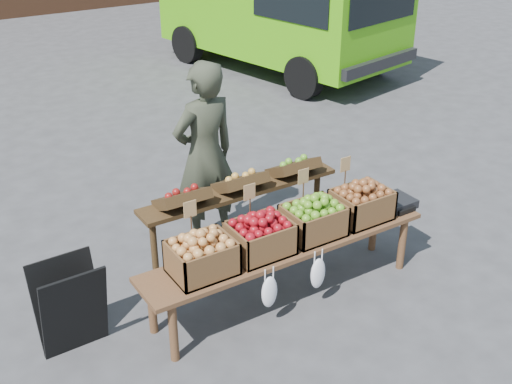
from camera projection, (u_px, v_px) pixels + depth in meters
ground at (221, 301)px, 5.73m from camera, size 80.00×80.00×0.00m
delivery_van at (279, 10)px, 11.75m from camera, size 3.18×5.22×2.18m
vendor at (205, 155)px, 6.25m from camera, size 0.73×0.52×1.90m
chalkboard_sign at (71, 307)px, 5.01m from camera, size 0.53×0.30×0.79m
back_table at (241, 215)px, 6.07m from camera, size 2.10×0.44×1.04m
display_bench at (286, 271)px, 5.65m from camera, size 2.70×0.56×0.57m
crate_golden_apples at (202, 258)px, 5.06m from camera, size 0.50×0.40×0.28m
crate_russet_pears at (260, 238)px, 5.33m from camera, size 0.50×0.40×0.28m
crate_red_apples at (313, 221)px, 5.59m from camera, size 0.50×0.40×0.28m
crate_green_apples at (362, 205)px, 5.85m from camera, size 0.50×0.40×0.28m
weighing_scale at (395, 202)px, 6.10m from camera, size 0.34×0.30×0.08m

